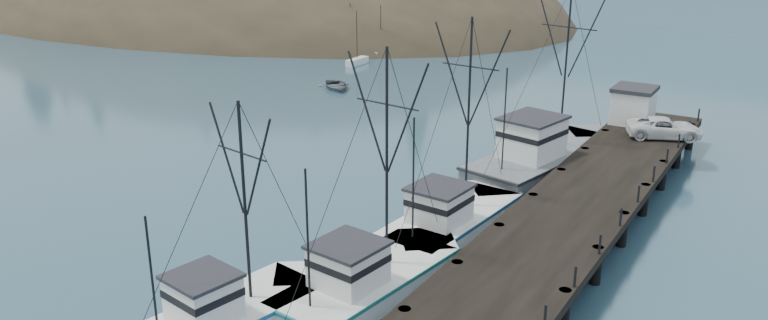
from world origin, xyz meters
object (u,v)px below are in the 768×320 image
at_px(trawler_near, 372,278).
at_px(pickup_truck, 665,128).
at_px(motorboat, 336,89).
at_px(pier_shed, 633,105).
at_px(pier, 577,208).
at_px(trawler_far, 455,218).
at_px(work_vessel, 547,158).
at_px(trawler_mid, 234,313).

distance_m(trawler_near, pickup_truck, 28.04).
height_order(trawler_near, motorboat, trawler_near).
bearing_deg(pier_shed, pier, -85.42).
height_order(pier, trawler_far, trawler_far).
relative_size(trawler_near, pier_shed, 3.84).
bearing_deg(work_vessel, trawler_far, -96.25).
bearing_deg(work_vessel, pier, -61.43).
relative_size(trawler_far, pier_shed, 3.90).
distance_m(pier, trawler_mid, 20.06).
distance_m(pickup_truck, motorboat, 34.06).
xyz_separation_m(trawler_near, motorboat, (-25.41, 33.78, -0.82)).
relative_size(trawler_far, motorboat, 2.66).
distance_m(trawler_mid, trawler_far, 14.99).
distance_m(trawler_far, motorboat, 35.88).
xyz_separation_m(trawler_far, pier_shed, (4.71, 20.94, 2.60)).
height_order(pier, work_vessel, work_vessel).
height_order(trawler_mid, pier_shed, trawler_mid).
relative_size(pier, work_vessel, 2.79).
distance_m(trawler_near, motorboat, 42.28).
distance_m(trawler_mid, motorboat, 45.33).
xyz_separation_m(pier_shed, pickup_truck, (2.94, -2.72, -0.69)).
height_order(work_vessel, pier_shed, work_vessel).
height_order(trawler_far, work_vessel, work_vessel).
relative_size(trawler_far, pickup_truck, 2.38).
xyz_separation_m(trawler_near, pickup_truck, (7.83, 26.86, 1.91)).
height_order(trawler_near, pier_shed, trawler_near).
distance_m(trawler_mid, pier_shed, 36.54).
height_order(trawler_near, trawler_mid, trawler_near).
bearing_deg(motorboat, work_vessel, -72.63).
bearing_deg(trawler_far, work_vessel, 83.75).
relative_size(pier, motorboat, 9.37).
bearing_deg(pier_shed, trawler_near, -99.38).
xyz_separation_m(trawler_near, trawler_mid, (-3.49, -5.89, -0.00)).
bearing_deg(pickup_truck, pier_shed, 24.28).
height_order(pier_shed, motorboat, pier_shed).
bearing_deg(trawler_far, pickup_truck, 67.22).
xyz_separation_m(pier, trawler_far, (-6.15, -2.94, -0.87)).
height_order(pier, trawler_mid, trawler_mid).
relative_size(work_vessel, pickup_truck, 3.00).
distance_m(trawler_far, pickup_truck, 19.85).
relative_size(trawler_near, motorboat, 2.62).
distance_m(work_vessel, pickup_truck, 9.12).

